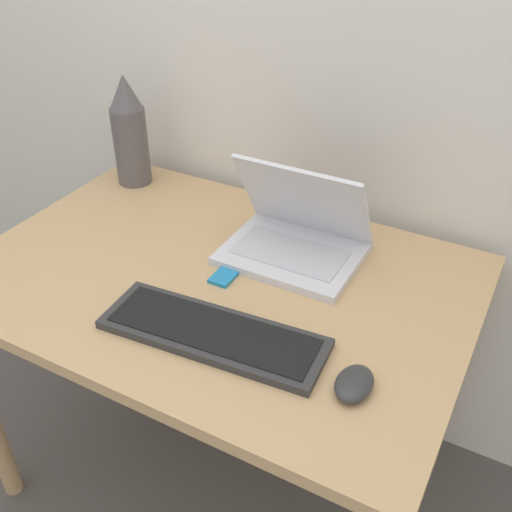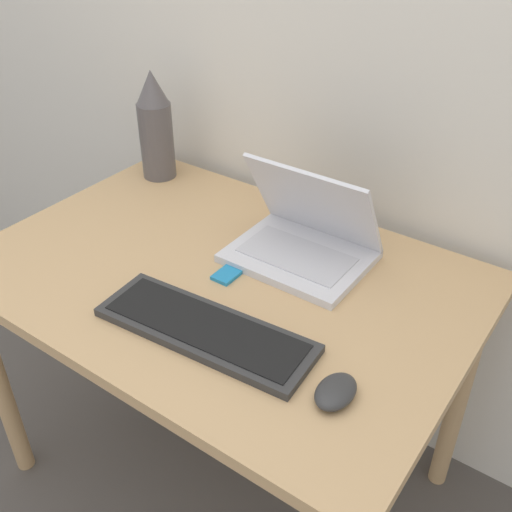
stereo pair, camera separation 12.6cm
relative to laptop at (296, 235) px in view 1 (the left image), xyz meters
name	(u,v)px [view 1 (the left image)]	position (x,y,z in m)	size (l,w,h in m)	color
wall_back	(310,1)	(-0.12, 0.29, 0.46)	(6.00, 0.05, 2.50)	silver
desk	(218,305)	(-0.12, -0.17, -0.14)	(1.15, 0.79, 0.74)	tan
laptop	(296,235)	(0.00, 0.00, 0.00)	(0.32, 0.25, 0.24)	silver
keyboard	(213,333)	(-0.01, -0.35, -0.04)	(0.47, 0.19, 0.02)	#2D2D2D
mouse	(354,384)	(0.28, -0.35, -0.04)	(0.07, 0.10, 0.03)	#2D2D2D
vase	(129,132)	(-0.58, 0.12, 0.10)	(0.10, 0.10, 0.32)	#514C4C
mp3_player	(223,277)	(-0.10, -0.18, -0.05)	(0.05, 0.06, 0.01)	#1E7FB7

